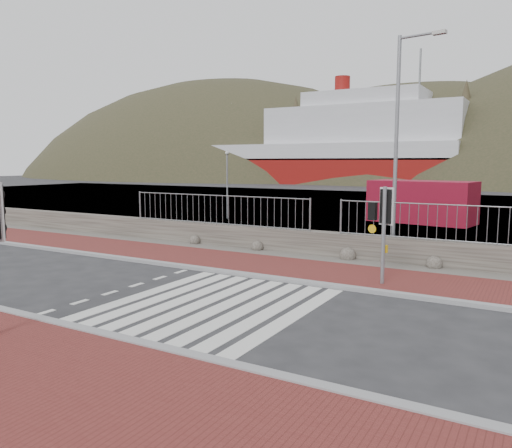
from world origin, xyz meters
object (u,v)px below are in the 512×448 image
Objects in this scene: traffic_signal_far at (383,214)px; shipping_container at (421,202)px; ferry at (326,150)px; streetlight at (400,136)px.

traffic_signal_far reaches higher than shipping_container.
ferry is 54.69m from shipping_container.
streetlight is (-0.65, 4.20, 2.34)m from traffic_signal_far.
shipping_container is (25.47, -48.22, -4.16)m from ferry.
ferry is at bearing 123.99° from streetlight.
streetlight reaches higher than traffic_signal_far.
ferry is 69.83m from traffic_signal_far.
streetlight is 1.35× the size of shipping_container.
ferry reaches higher than traffic_signal_far.
traffic_signal_far is 4.85m from streetlight.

